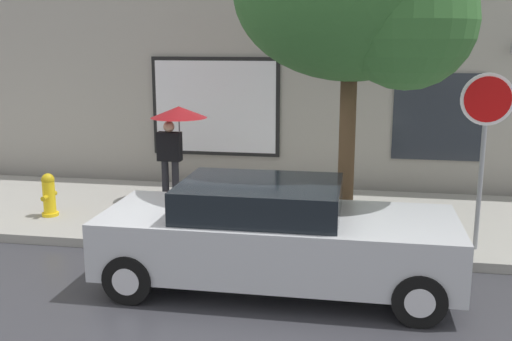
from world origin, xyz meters
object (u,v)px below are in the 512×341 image
parked_car (275,236)px  fire_hydrant (49,195)px  pedestrian_with_umbrella (176,124)px  stop_sign (485,127)px

parked_car → fire_hydrant: size_ratio=5.95×
pedestrian_with_umbrella → stop_sign: 5.65m
parked_car → fire_hydrant: bearing=154.5°
fire_hydrant → parked_car: bearing=-25.5°
parked_car → pedestrian_with_umbrella: size_ratio=2.50×
fire_hydrant → stop_sign: (7.26, -0.53, 1.49)m
parked_car → pedestrian_with_umbrella: (-2.44, 3.52, 0.95)m
parked_car → stop_sign: 3.51m
pedestrian_with_umbrella → stop_sign: stop_sign is taller
parked_car → pedestrian_with_umbrella: bearing=124.7°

